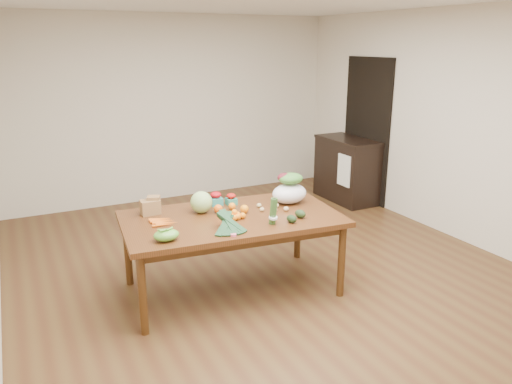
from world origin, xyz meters
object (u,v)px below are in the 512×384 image
dining_table (232,254)px  mandarin_cluster (234,214)px  paper_bag (150,206)px  salad_bag (289,190)px  cabbage (201,202)px  cabinet (347,170)px  kale_bunch (230,223)px  asparagus_bundle (273,211)px

dining_table → mandarin_cluster: size_ratio=11.02×
paper_bag → salad_bag: 1.37m
cabbage → salad_bag: 0.90m
cabinet → kale_bunch: size_ratio=2.55×
mandarin_cluster → kale_bunch: 0.34m
dining_table → asparagus_bundle: asparagus_bundle is taller
cabbage → mandarin_cluster: 0.36m
asparagus_bundle → salad_bag: 0.64m
cabinet → cabbage: bearing=-150.6°
mandarin_cluster → cabinet: bearing=35.5°
salad_bag → paper_bag: bearing=167.6°
paper_bag → kale_bunch: (0.48, -0.76, -0.00)m
dining_table → kale_bunch: bearing=-110.4°
paper_bag → dining_table: bearing=-31.3°
kale_bunch → asparagus_bundle: bearing=5.2°
asparagus_bundle → cabinet: bearing=47.9°
mandarin_cluster → salad_bag: salad_bag is taller
dining_table → kale_bunch: 0.61m
dining_table → mandarin_cluster: bearing=-85.2°
cabinet → cabbage: size_ratio=4.94×
dining_table → mandarin_cluster: 0.43m
cabbage → salad_bag: size_ratio=0.57×
dining_table → asparagus_bundle: 0.66m
cabinet → kale_bunch: 3.66m
cabinet → mandarin_cluster: bearing=-144.5°
dining_table → cabbage: size_ratio=9.61×
dining_table → paper_bag: paper_bag is taller
mandarin_cluster → salad_bag: (0.68, 0.17, 0.09)m
cabinet → asparagus_bundle: (-2.47, -2.23, 0.40)m
asparagus_bundle → salad_bag: bearing=52.7°
paper_bag → mandarin_cluster: bearing=-35.5°
cabinet → paper_bag: size_ratio=4.36×
paper_bag → kale_bunch: paper_bag is taller
cabinet → kale_bunch: bearing=-142.4°
kale_bunch → paper_bag: bearing=128.0°
dining_table → cabbage: bearing=138.9°
cabinet → salad_bag: 2.72m
cabbage → salad_bag: salad_bag is taller
dining_table → cabinet: (2.71, 1.87, 0.10)m
mandarin_cluster → paper_bag: bearing=144.5°
asparagus_bundle → salad_bag: size_ratio=0.70×
asparagus_bundle → kale_bunch: bearing=-174.8°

